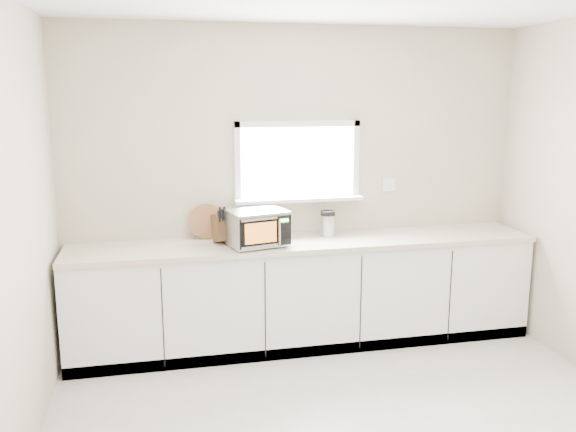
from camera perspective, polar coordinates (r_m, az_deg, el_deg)
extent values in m
cube|color=#B19F8D|center=(5.32, 0.85, 2.99)|extent=(4.00, 0.02, 2.70)
cube|color=white|center=(5.28, 0.89, 5.11)|extent=(1.00, 0.02, 0.60)
cube|color=white|center=(5.27, 1.05, 1.57)|extent=(1.12, 0.16, 0.03)
cube|color=white|center=(5.24, 0.94, 8.62)|extent=(1.10, 0.04, 0.05)
cube|color=white|center=(5.32, 0.92, 1.61)|extent=(1.10, 0.04, 0.05)
cube|color=white|center=(5.17, -4.75, 4.93)|extent=(0.05, 0.04, 0.70)
cube|color=white|center=(5.42, 6.37, 5.20)|extent=(0.05, 0.04, 0.70)
cube|color=white|center=(5.58, 9.41, 2.91)|extent=(0.12, 0.01, 0.12)
cube|color=white|center=(5.26, 1.58, -7.35)|extent=(3.92, 0.60, 0.88)
cube|color=beige|center=(5.12, 1.64, -2.51)|extent=(3.92, 0.64, 0.04)
cylinder|color=black|center=(4.75, -4.37, -3.31)|extent=(0.02, 0.02, 0.01)
cylinder|color=black|center=(5.00, -5.53, -2.59)|extent=(0.02, 0.02, 0.01)
cylinder|color=black|center=(4.90, -0.25, -2.82)|extent=(0.02, 0.02, 0.01)
cylinder|color=black|center=(5.14, -1.57, -2.14)|extent=(0.02, 0.02, 0.01)
cube|color=#B6B9BE|center=(4.91, -2.93, -1.10)|extent=(0.52, 0.44, 0.27)
cube|color=black|center=(4.75, -2.08, -1.52)|extent=(0.42, 0.11, 0.24)
cube|color=orange|center=(4.73, -2.55, -1.59)|extent=(0.26, 0.07, 0.16)
cylinder|color=silver|center=(4.77, -0.77, -1.45)|extent=(0.02, 0.02, 0.21)
cube|color=black|center=(4.81, -0.39, -1.35)|extent=(0.11, 0.03, 0.23)
cube|color=#19FF33|center=(4.79, -0.36, -0.41)|extent=(0.07, 0.02, 0.03)
cube|color=silver|center=(4.88, -2.95, 0.50)|extent=(0.52, 0.44, 0.01)
cube|color=#4B331A|center=(5.02, -6.33, -1.10)|extent=(0.15, 0.24, 0.26)
cube|color=black|center=(4.94, -6.49, -0.05)|extent=(0.02, 0.05, 0.09)
cube|color=black|center=(4.95, -6.16, 0.10)|extent=(0.02, 0.05, 0.09)
cube|color=black|center=(4.96, -5.82, -0.10)|extent=(0.02, 0.05, 0.09)
cube|color=black|center=(4.94, -6.33, 0.32)|extent=(0.02, 0.05, 0.09)
cube|color=black|center=(4.95, -5.94, 0.35)|extent=(0.02, 0.05, 0.09)
cylinder|color=#96563A|center=(5.19, -7.67, -0.50)|extent=(0.30, 0.07, 0.30)
cylinder|color=#B6B9BE|center=(5.26, 3.73, -0.90)|extent=(0.15, 0.15, 0.18)
cylinder|color=black|center=(5.24, 3.75, 0.31)|extent=(0.15, 0.15, 0.04)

